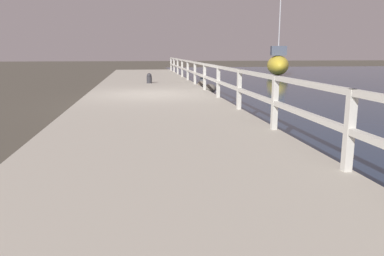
% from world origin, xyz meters
% --- Properties ---
extents(ground_plane, '(120.00, 120.00, 0.00)m').
position_xyz_m(ground_plane, '(0.00, 0.00, 0.00)').
color(ground_plane, '#4C473D').
extents(dock_walkway, '(4.34, 36.00, 0.33)m').
position_xyz_m(dock_walkway, '(0.00, 0.00, 0.16)').
color(dock_walkway, '#B2AD9E').
rests_on(dock_walkway, ground).
extents(railing, '(0.10, 32.50, 0.99)m').
position_xyz_m(railing, '(2.07, 0.00, 1.00)').
color(railing, silver).
rests_on(railing, dock_walkway).
extents(boulder_upstream, '(0.39, 0.35, 0.29)m').
position_xyz_m(boulder_upstream, '(3.80, 12.07, 0.15)').
color(boulder_upstream, gray).
rests_on(boulder_upstream, ground).
extents(boulder_mid_strip, '(0.42, 0.38, 0.31)m').
position_xyz_m(boulder_mid_strip, '(2.66, 5.54, 0.16)').
color(boulder_mid_strip, slate).
rests_on(boulder_mid_strip, ground).
extents(boulder_downstream, '(0.53, 0.48, 0.40)m').
position_xyz_m(boulder_downstream, '(2.60, 2.91, 0.20)').
color(boulder_downstream, '#666056').
rests_on(boulder_downstream, ground).
extents(mooring_bollard, '(0.24, 0.24, 0.46)m').
position_xyz_m(mooring_bollard, '(0.08, 4.55, 0.55)').
color(mooring_bollard, '#333338').
rests_on(mooring_bollard, dock_walkway).
extents(sailboat_yellow, '(2.44, 3.96, 5.52)m').
position_xyz_m(sailboat_yellow, '(10.01, 14.62, 0.86)').
color(sailboat_yellow, gold).
rests_on(sailboat_yellow, water_surface).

